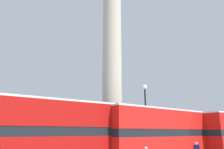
% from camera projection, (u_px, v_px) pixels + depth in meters
% --- Properties ---
extents(monument_column, '(4.54, 4.54, 23.20)m').
position_uv_depth(monument_column, '(112.00, 61.00, 23.28)').
color(monument_column, '#ADA593').
rests_on(monument_column, ground_plane).
extents(bus_b, '(10.30, 2.72, 4.42)m').
position_uv_depth(bus_b, '(52.00, 133.00, 13.42)').
color(bus_b, '#A80F0C').
rests_on(bus_b, ground_plane).
extents(bus_c, '(10.25, 3.20, 4.33)m').
position_uv_depth(bus_c, '(158.00, 133.00, 17.77)').
color(bus_c, red).
rests_on(bus_c, ground_plane).
extents(equestrian_statue, '(4.57, 4.11, 5.53)m').
position_uv_depth(equestrian_statue, '(158.00, 139.00, 32.59)').
color(equestrian_statue, '#ADA593').
rests_on(equestrian_statue, ground_plane).
extents(street_lamp, '(0.45, 0.45, 6.90)m').
position_uv_depth(street_lamp, '(146.00, 115.00, 20.40)').
color(street_lamp, black).
rests_on(street_lamp, ground_plane).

